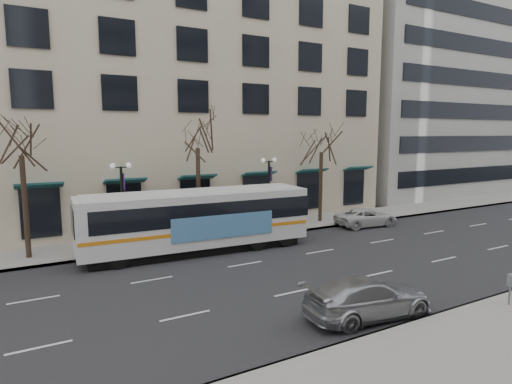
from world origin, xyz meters
TOP-DOWN VIEW (x-y plane):
  - ground at (0.00, 0.00)m, footprint 160.00×160.00m
  - sidewalk_far at (5.00, 9.00)m, footprint 80.00×4.00m
  - building_hotel at (-2.00, 21.00)m, footprint 40.00×20.00m
  - building_office at (32.00, 21.00)m, footprint 25.00×20.00m
  - tree_far_left at (-10.00, 8.80)m, footprint 3.60×3.60m
  - tree_far_mid at (0.00, 8.80)m, footprint 3.60×3.60m
  - tree_far_right at (10.00, 8.80)m, footprint 3.60×3.60m
  - lamp_post_left at (-4.99, 8.20)m, footprint 1.22×0.45m
  - lamp_post_right at (5.01, 8.20)m, footprint 1.22×0.45m
  - city_bus at (-1.21, 5.79)m, footprint 13.46×3.65m
  - silver_car at (1.05, -5.74)m, footprint 5.33×2.58m
  - white_pickup at (12.30, 6.20)m, footprint 4.96×2.63m
  - pay_station at (6.53, -7.90)m, footprint 0.28×0.19m

SIDE VIEW (x-z plane):
  - ground at x=0.00m, z-range 0.00..0.00m
  - sidewalk_far at x=5.00m, z-range 0.00..0.15m
  - white_pickup at x=12.30m, z-range 0.00..1.33m
  - silver_car at x=1.05m, z-range 0.00..1.49m
  - pay_station at x=6.53m, z-range 0.43..1.68m
  - city_bus at x=-1.21m, z-range 0.17..3.78m
  - lamp_post_left at x=-4.99m, z-range 0.34..5.55m
  - lamp_post_right at x=5.01m, z-range 0.34..5.55m
  - tree_far_right at x=10.00m, z-range 2.39..10.45m
  - tree_far_left at x=-10.00m, z-range 2.53..10.87m
  - tree_far_mid at x=0.00m, z-range 2.63..11.18m
  - building_hotel at x=-2.00m, z-range 0.00..24.00m
  - building_office at x=32.00m, z-range 0.00..35.00m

